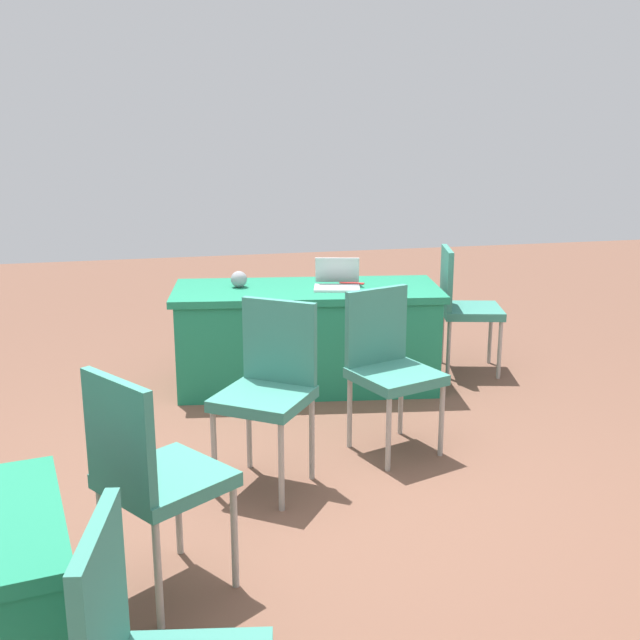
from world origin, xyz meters
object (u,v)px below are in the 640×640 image
Objects in this scene: chair_back_row at (462,302)px; yarn_ball at (239,279)px; chair_near_front at (269,382)px; chair_tucked_right at (389,361)px; scissors_red at (352,283)px; laptop_silver at (337,282)px; table_foreground at (307,336)px; chair_aisle at (150,469)px.

yarn_ball is (1.69, -0.06, 0.24)m from chair_back_row.
yarn_ball is (-0.05, -1.62, 0.22)m from chair_near_front.
chair_tucked_right is 5.24× the size of scissors_red.
laptop_silver is (1.01, 0.12, 0.22)m from chair_back_row.
laptop_silver reaches higher than table_foreground.
scissors_red is (0.87, 0.00, 0.18)m from chair_back_row.
laptop_silver is (-0.21, 0.05, 0.40)m from table_foreground.
laptop_silver is at bearing 165.20° from table_foreground.
scissors_red is at bearing -75.52° from chair_back_row.
chair_near_front reaches higher than chair_aisle.
chair_back_row is at bearing -147.31° from chair_tucked_right.
chair_back_row is at bearing -158.84° from laptop_silver.
table_foreground is 17.02× the size of yarn_ball.
yarn_ball is at bearing -56.11° from chair_near_front.
chair_back_row is at bearing -102.48° from chair_near_front.
laptop_silver is 0.70m from yarn_ball.
chair_tucked_right is (-0.75, -0.30, -0.03)m from chair_near_front.
laptop_silver is 0.18m from scissors_red.
yarn_ball is (-0.67, -2.53, 0.22)m from chair_aisle.
chair_aisle is 8.34× the size of yarn_ball.
scissors_red is at bearing -83.46° from chair_near_front.
chair_near_front reaches higher than table_foreground.
yarn_ball is at bearing 130.91° from chair_aisle.
chair_near_front is 1.63m from yarn_ball.
chair_tucked_right is 8.10× the size of yarn_ball.
chair_back_row is 8.19× the size of yarn_ball.
table_foreground is 2.10× the size of chair_tucked_right.
yarn_ball is at bearing -155.95° from scissors_red.
chair_near_front reaches higher than laptop_silver.
chair_near_front is at bearing 77.85° from laptop_silver.
table_foreground is at bearing -98.25° from chair_tucked_right.
laptop_silver is (0.02, -1.14, 0.23)m from chair_tucked_right.
chair_aisle is (1.37, 1.22, 0.03)m from chair_tucked_right.
chair_near_front is 1.62m from laptop_silver.
chair_near_front reaches higher than scissors_red.
table_foreground is 1.60m from chair_near_front.
chair_back_row reaches higher than scissors_red.
chair_near_front is 1.79m from scissors_red.
chair_aisle reaches higher than chair_tucked_right.
chair_back_row reaches higher than table_foreground.
scissors_red is at bearing -114.48° from chair_tucked_right.
chair_near_front is 2.58× the size of laptop_silver.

